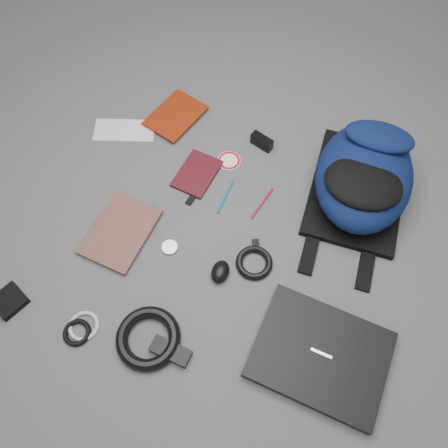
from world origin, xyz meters
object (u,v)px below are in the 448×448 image
(compact_camera, at_px, (262,142))
(mouse, at_px, (220,272))
(backpack, at_px, (364,176))
(laptop, at_px, (320,355))
(dvd_case, at_px, (197,174))
(comic_book, at_px, (97,221))
(textbook_red, at_px, (159,106))
(power_brick, at_px, (171,351))
(pouch, at_px, (9,301))

(compact_camera, height_order, mouse, compact_camera)
(backpack, distance_m, laptop, 0.62)
(backpack, bearing_deg, dvd_case, -169.85)
(compact_camera, bearing_deg, comic_book, -111.63)
(compact_camera, bearing_deg, textbook_red, -166.27)
(textbook_red, distance_m, dvd_case, 0.36)
(compact_camera, xyz_separation_m, power_brick, (-0.01, -0.84, -0.01))
(comic_book, distance_m, pouch, 0.37)
(backpack, bearing_deg, power_brick, -120.78)
(comic_book, height_order, power_brick, power_brick)
(backpack, bearing_deg, textbook_red, 169.25)
(laptop, bearing_deg, backpack, 95.70)
(laptop, bearing_deg, mouse, 162.66)
(textbook_red, height_order, power_brick, power_brick)
(backpack, xyz_separation_m, textbook_red, (-0.83, 0.12, -0.09))
(comic_book, height_order, dvd_case, comic_book)
(dvd_case, distance_m, mouse, 0.40)
(dvd_case, bearing_deg, compact_camera, 55.90)
(laptop, distance_m, pouch, 0.98)
(laptop, distance_m, textbook_red, 1.12)
(laptop, xyz_separation_m, textbook_red, (-0.85, 0.73, -0.01))
(textbook_red, xyz_separation_m, mouse, (0.48, -0.58, 0.01))
(laptop, relative_size, textbook_red, 1.73)
(power_brick, bearing_deg, dvd_case, 109.48)
(textbook_red, height_order, comic_book, textbook_red)
(textbook_red, xyz_separation_m, comic_book, (0.01, -0.55, -0.00))
(textbook_red, xyz_separation_m, power_brick, (0.43, -0.87, 0.00))
(laptop, height_order, compact_camera, compact_camera)
(backpack, distance_m, pouch, 1.24)
(comic_book, height_order, mouse, mouse)
(dvd_case, height_order, compact_camera, compact_camera)
(textbook_red, relative_size, pouch, 2.44)
(dvd_case, distance_m, pouch, 0.76)
(textbook_red, bearing_deg, dvd_case, -27.27)
(textbook_red, relative_size, comic_book, 0.84)
(mouse, height_order, power_brick, mouse)
(comic_book, distance_m, dvd_case, 0.40)
(textbook_red, xyz_separation_m, pouch, (-0.11, -0.91, -0.00))
(textbook_red, height_order, pouch, same)
(laptop, xyz_separation_m, comic_book, (-0.84, 0.17, -0.01))
(backpack, distance_m, mouse, 0.59)
(dvd_case, height_order, pouch, pouch)
(compact_camera, height_order, power_brick, compact_camera)
(comic_book, xyz_separation_m, dvd_case, (0.25, 0.31, -0.00))
(backpack, relative_size, mouse, 6.26)
(comic_book, bearing_deg, pouch, -105.12)
(textbook_red, xyz_separation_m, compact_camera, (0.44, -0.04, 0.01))
(comic_book, height_order, pouch, pouch)
(mouse, distance_m, power_brick, 0.29)
(power_brick, bearing_deg, textbook_red, 120.72)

